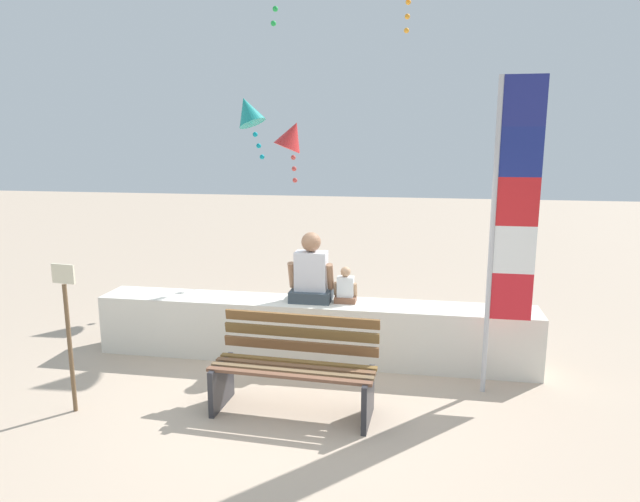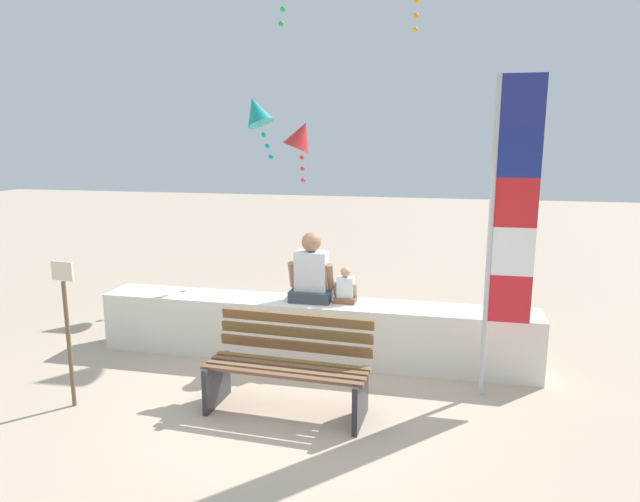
% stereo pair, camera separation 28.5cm
% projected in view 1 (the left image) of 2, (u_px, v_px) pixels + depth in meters
% --- Properties ---
extents(ground_plane, '(40.00, 40.00, 0.00)m').
position_uv_depth(ground_plane, '(290.00, 404.00, 5.49)').
color(ground_plane, tan).
extents(seawall_ledge, '(5.10, 0.56, 0.70)m').
position_uv_depth(seawall_ledge, '(312.00, 330.00, 6.57)').
color(seawall_ledge, silver).
rests_on(seawall_ledge, ground).
extents(park_bench, '(1.57, 0.68, 0.88)m').
position_uv_depth(park_bench, '(295.00, 369.00, 5.29)').
color(park_bench, brown).
rests_on(park_bench, ground).
extents(person_adult, '(0.53, 0.39, 0.81)m').
position_uv_depth(person_adult, '(311.00, 274.00, 6.48)').
color(person_adult, '#333E48').
rests_on(person_adult, seawall_ledge).
extents(person_child, '(0.27, 0.20, 0.42)m').
position_uv_depth(person_child, '(345.00, 288.00, 6.44)').
color(person_child, brown).
rests_on(person_child, seawall_ledge).
extents(flag_banner, '(0.44, 0.05, 3.13)m').
position_uv_depth(flag_banner, '(509.00, 216.00, 5.38)').
color(flag_banner, '#B7B7BC').
rests_on(flag_banner, ground).
extents(kite_teal, '(0.65, 0.71, 1.04)m').
position_uv_depth(kite_teal, '(248.00, 111.00, 8.70)').
color(kite_teal, teal).
extents(kite_red, '(0.74, 0.74, 1.06)m').
position_uv_depth(kite_red, '(292.00, 136.00, 9.37)').
color(kite_red, red).
extents(sign_post, '(0.24, 0.05, 1.44)m').
position_uv_depth(sign_post, '(68.00, 327.00, 5.18)').
color(sign_post, brown).
rests_on(sign_post, ground).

